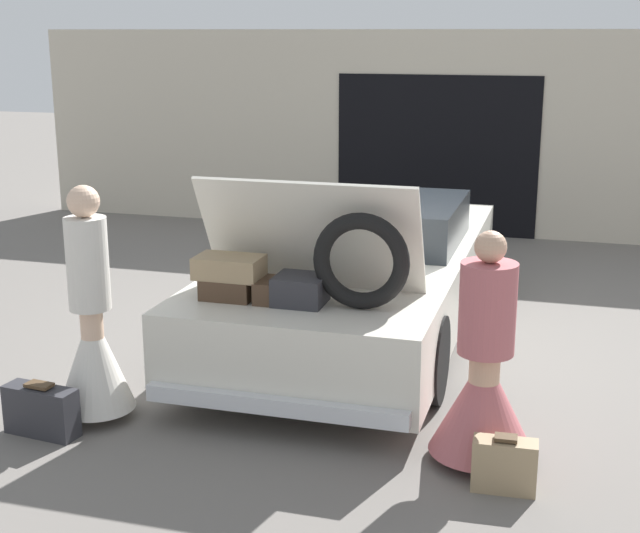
{
  "coord_description": "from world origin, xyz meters",
  "views": [
    {
      "loc": [
        1.87,
        -7.82,
        2.77
      ],
      "look_at": [
        0.0,
        -1.33,
        0.98
      ],
      "focal_mm": 50.0,
      "sensor_mm": 36.0,
      "label": 1
    }
  ],
  "objects_px": {
    "person_left": "(93,337)",
    "suitcase_beside_left_person": "(41,411)",
    "car": "(359,273)",
    "person_right": "(484,383)",
    "suitcase_beside_right_person": "(504,465)"
  },
  "relations": [
    {
      "from": "person_left",
      "to": "suitcase_beside_right_person",
      "type": "distance_m",
      "value": 3.03
    },
    {
      "from": "person_right",
      "to": "suitcase_beside_left_person",
      "type": "height_order",
      "value": "person_right"
    },
    {
      "from": "suitcase_beside_right_person",
      "to": "person_left",
      "type": "bearing_deg",
      "value": 174.89
    },
    {
      "from": "person_left",
      "to": "suitcase_beside_left_person",
      "type": "distance_m",
      "value": 0.62
    },
    {
      "from": "person_right",
      "to": "suitcase_beside_left_person",
      "type": "xyz_separation_m",
      "value": [
        -3.03,
        -0.46,
        -0.37
      ]
    },
    {
      "from": "suitcase_beside_right_person",
      "to": "suitcase_beside_left_person",
      "type": "bearing_deg",
      "value": -178.24
    },
    {
      "from": "car",
      "to": "person_right",
      "type": "relative_size",
      "value": 3.15
    },
    {
      "from": "person_right",
      "to": "suitcase_beside_right_person",
      "type": "distance_m",
      "value": 0.56
    },
    {
      "from": "person_left",
      "to": "suitcase_beside_left_person",
      "type": "height_order",
      "value": "person_left"
    },
    {
      "from": "person_left",
      "to": "person_right",
      "type": "relative_size",
      "value": 1.11
    },
    {
      "from": "car",
      "to": "person_right",
      "type": "distance_m",
      "value": 2.7
    },
    {
      "from": "suitcase_beside_left_person",
      "to": "car",
      "type": "bearing_deg",
      "value": 59.63
    },
    {
      "from": "person_left",
      "to": "person_right",
      "type": "bearing_deg",
      "value": 104.89
    },
    {
      "from": "person_right",
      "to": "suitcase_beside_right_person",
      "type": "height_order",
      "value": "person_right"
    },
    {
      "from": "person_left",
      "to": "suitcase_beside_left_person",
      "type": "bearing_deg",
      "value": -19.08
    }
  ]
}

